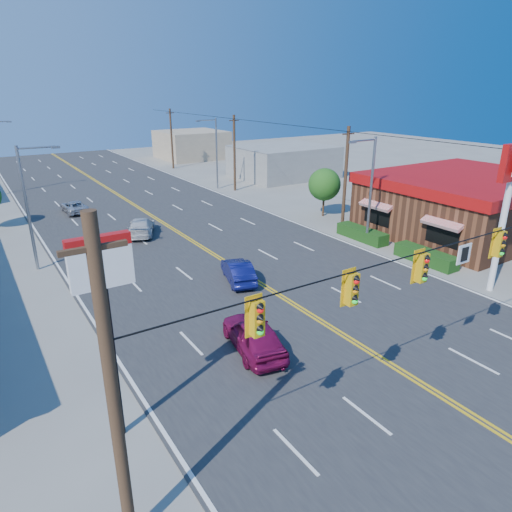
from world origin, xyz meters
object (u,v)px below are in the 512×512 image
kfc (465,204)px  car_magenta (254,336)px  kfc_pylon (509,189)px  pizza_hut_sign (105,298)px  car_silver (74,207)px  car_white (141,227)px  signal_span (439,275)px  car_blue (238,272)px

kfc → car_magenta: kfc is taller
kfc_pylon → pizza_hut_sign: kfc_pylon is taller
kfc_pylon → car_silver: (-16.72, 31.48, -5.47)m
car_white → car_silver: size_ratio=1.14×
signal_span → pizza_hut_sign: (-10.88, 4.00, 0.30)m
signal_span → pizza_hut_sign: size_ratio=3.55×
pizza_hut_sign → car_blue: bearing=42.0°
car_magenta → car_blue: bearing=-104.5°
kfc_pylon → car_white: bearing=122.6°
kfc_pylon → car_magenta: kfc_pylon is taller
kfc → car_white: size_ratio=3.50×
car_blue → car_white: car_white is taller
car_white → car_silver: car_white is taller
pizza_hut_sign → car_white: 23.41m
kfc_pylon → pizza_hut_sign: 22.02m
car_white → kfc: bearing=173.5°
car_magenta → car_blue: 7.91m
car_blue → car_white: 12.48m
car_blue → car_silver: 22.91m
kfc_pylon → car_silver: bearing=118.0°
signal_span → pizza_hut_sign: 11.60m
signal_span → car_blue: size_ratio=6.03×
car_white → car_blue: bearing=122.4°
kfc_pylon → car_magenta: size_ratio=1.88×
pizza_hut_sign → signal_span: bearing=-20.2°
car_magenta → car_blue: size_ratio=1.12×
pizza_hut_sign → car_blue: (10.06, 9.07, -4.52)m
car_magenta → car_silver: 29.58m
car_blue → car_white: bearing=-64.8°
kfc_pylon → signal_span: bearing=-160.2°
pizza_hut_sign → car_white: bearing=68.8°
car_white → car_silver: 10.50m
pizza_hut_sign → kfc: bearing=14.5°
pizza_hut_sign → car_magenta: size_ratio=1.51×
pizza_hut_sign → car_white: (8.29, 21.42, -4.51)m
kfc_pylon → car_silver: 36.06m
car_blue → pizza_hut_sign: bearing=59.0°
signal_span → kfc_pylon: signal_span is taller
signal_span → car_white: (-2.59, 25.42, -4.21)m
kfc → car_magenta: bearing=-166.0°
car_white → car_silver: bearing=-49.2°
signal_span → car_magenta: 8.37m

